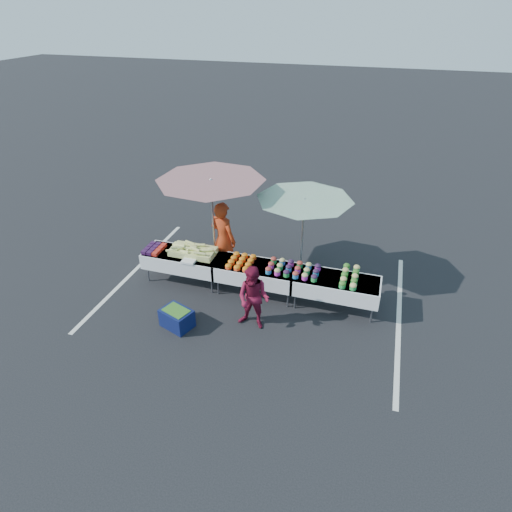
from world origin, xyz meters
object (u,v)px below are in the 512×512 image
(table_center, at_px, (256,272))
(umbrella_right, at_px, (304,207))
(table_left, at_px, (183,259))
(storage_bin, at_px, (177,318))
(vendor, at_px, (223,240))
(umbrella_left, at_px, (211,189))
(table_right, at_px, (336,285))
(customer, at_px, (253,298))

(table_center, relative_size, umbrella_right, 0.82)
(umbrella_right, bearing_deg, table_center, -139.16)
(table_left, distance_m, storage_bin, 1.74)
(vendor, bearing_deg, umbrella_right, -153.69)
(umbrella_right, bearing_deg, table_left, -164.28)
(table_center, height_order, vendor, vendor)
(table_center, bearing_deg, vendor, 150.77)
(table_center, relative_size, umbrella_left, 0.60)
(table_right, bearing_deg, umbrella_left, 171.17)
(table_right, bearing_deg, umbrella_right, 141.09)
(customer, bearing_deg, vendor, 133.14)
(vendor, distance_m, umbrella_right, 2.12)
(umbrella_left, height_order, umbrella_right, umbrella_left)
(table_left, bearing_deg, umbrella_left, 36.73)
(vendor, distance_m, storage_bin, 2.29)
(table_center, xyz_separation_m, umbrella_right, (0.87, 0.75, 1.40))
(table_left, bearing_deg, customer, -28.19)
(customer, bearing_deg, storage_bin, -156.71)
(storage_bin, bearing_deg, customer, 37.39)
(table_right, bearing_deg, customer, -143.30)
(storage_bin, bearing_deg, table_left, 129.81)
(table_left, distance_m, umbrella_left, 1.85)
(umbrella_right, bearing_deg, customer, -107.07)
(customer, xyz_separation_m, umbrella_right, (0.58, 1.87, 1.27))
(table_right, xyz_separation_m, umbrella_right, (-0.93, 0.75, 1.40))
(customer, bearing_deg, table_right, 42.48)
(table_center, height_order, umbrella_right, umbrella_right)
(table_center, distance_m, umbrella_left, 2.11)
(table_right, bearing_deg, vendor, 168.82)
(table_left, relative_size, vendor, 0.97)
(table_left, xyz_separation_m, umbrella_left, (0.62, 0.46, 1.68))
(umbrella_right, relative_size, storage_bin, 3.03)
(table_left, distance_m, umbrella_right, 3.11)
(table_right, distance_m, storage_bin, 3.44)
(vendor, relative_size, umbrella_left, 0.62)
(vendor, xyz_separation_m, umbrella_right, (1.85, 0.20, 1.02))
(umbrella_right, bearing_deg, storage_bin, -131.62)
(vendor, relative_size, storage_bin, 2.58)
(table_left, height_order, umbrella_left, umbrella_left)
(table_right, relative_size, umbrella_left, 0.60)
(table_right, distance_m, vendor, 2.86)
(table_center, bearing_deg, storage_bin, -127.33)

